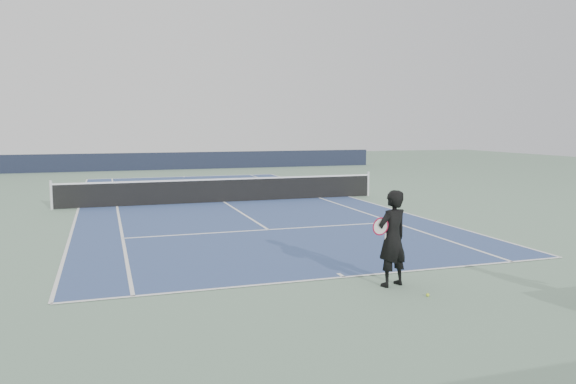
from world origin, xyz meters
name	(u,v)px	position (x,y,z in m)	size (l,w,h in m)	color
ground	(224,202)	(0.00, 0.00, 0.00)	(80.00, 80.00, 0.00)	gray
court_surface	(224,202)	(0.00, 0.00, 0.01)	(10.97, 23.77, 0.01)	#33497A
tennis_net	(224,190)	(0.00, 0.00, 0.50)	(12.90, 0.10, 1.07)	silver
windscreen_far	(172,161)	(0.00, 17.88, 0.60)	(30.00, 0.25, 1.20)	black
tennis_player	(392,238)	(0.63, -12.69, 0.93)	(0.86, 0.68, 1.85)	black
tennis_ball	(428,295)	(0.92, -13.51, 0.03)	(0.06, 0.06, 0.06)	#C6E42E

